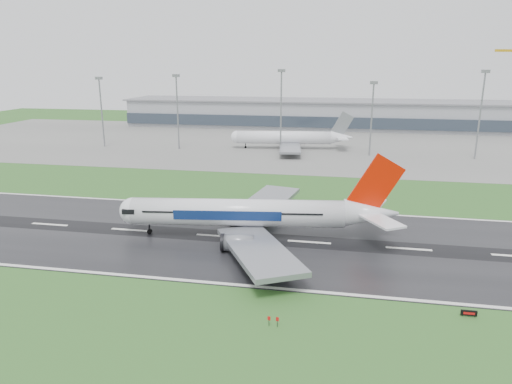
# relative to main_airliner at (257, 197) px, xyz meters

# --- Properties ---
(ground) EXTENTS (520.00, 520.00, 0.00)m
(ground) POSITION_rel_main_airliner_xyz_m (11.35, -1.64, -8.89)
(ground) COLOR #26551F
(ground) RESTS_ON ground
(runway) EXTENTS (400.00, 45.00, 0.10)m
(runway) POSITION_rel_main_airliner_xyz_m (11.35, -1.64, -8.84)
(runway) COLOR black
(runway) RESTS_ON ground
(apron) EXTENTS (400.00, 130.00, 0.08)m
(apron) POSITION_rel_main_airliner_xyz_m (11.35, 123.36, -8.85)
(apron) COLOR slate
(apron) RESTS_ON ground
(terminal) EXTENTS (240.00, 36.00, 15.00)m
(terminal) POSITION_rel_main_airliner_xyz_m (11.35, 183.36, -1.39)
(terminal) COLOR gray
(terminal) RESTS_ON ground
(main_airliner) EXTENTS (66.50, 64.07, 17.57)m
(main_airliner) POSITION_rel_main_airliner_xyz_m (0.00, 0.00, 0.00)
(main_airliner) COLOR silver
(main_airliner) RESTS_ON runway
(parked_airliner) EXTENTS (59.40, 56.17, 15.76)m
(parked_airliner) POSITION_rel_main_airliner_xyz_m (-5.88, 107.81, -0.93)
(parked_airliner) COLOR white
(parked_airliner) RESTS_ON apron
(runway_sign) EXTENTS (2.31, 0.61, 1.04)m
(runway_sign) POSITION_rel_main_airliner_xyz_m (36.75, -26.94, -8.37)
(runway_sign) COLOR black
(runway_sign) RESTS_ON ground
(floodmast_0) EXTENTS (0.64, 0.64, 29.38)m
(floodmast_0) POSITION_rel_main_airliner_xyz_m (-88.14, 98.36, 5.80)
(floodmast_0) COLOR gray
(floodmast_0) RESTS_ON ground
(floodmast_1) EXTENTS (0.64, 0.64, 30.60)m
(floodmast_1) POSITION_rel_main_airliner_xyz_m (-52.89, 98.36, 6.41)
(floodmast_1) COLOR gray
(floodmast_1) RESTS_ON ground
(floodmast_2) EXTENTS (0.64, 0.64, 32.76)m
(floodmast_2) POSITION_rel_main_airliner_xyz_m (-8.27, 98.36, 7.49)
(floodmast_2) COLOR gray
(floodmast_2) RESTS_ON ground
(floodmast_3) EXTENTS (0.64, 0.64, 28.28)m
(floodmast_3) POSITION_rel_main_airliner_xyz_m (28.12, 98.36, 5.25)
(floodmast_3) COLOR gray
(floodmast_3) RESTS_ON ground
(floodmast_4) EXTENTS (0.64, 0.64, 32.69)m
(floodmast_4) POSITION_rel_main_airliner_xyz_m (68.30, 98.36, 7.46)
(floodmast_4) COLOR gray
(floodmast_4) RESTS_ON ground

